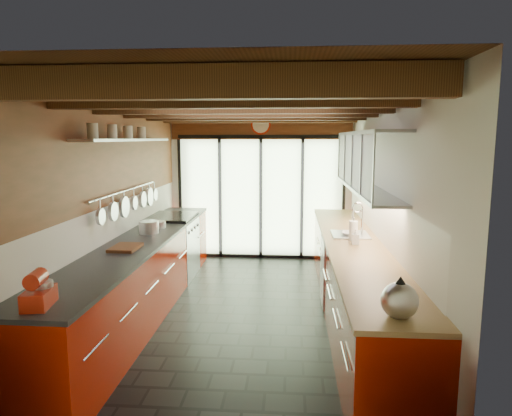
% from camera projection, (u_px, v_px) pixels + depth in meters
% --- Properties ---
extents(ground, '(5.50, 5.50, 0.00)m').
position_uv_depth(ground, '(246.00, 314.00, 5.55)').
color(ground, black).
rests_on(ground, ground).
extents(room_shell, '(5.50, 5.50, 5.50)m').
position_uv_depth(room_shell, '(245.00, 179.00, 5.30)').
color(room_shell, silver).
rests_on(room_shell, ground).
extents(ceiling_beams, '(3.14, 5.06, 4.90)m').
position_uv_depth(ceiling_beams, '(248.00, 110.00, 5.55)').
color(ceiling_beams, '#593316').
rests_on(ceiling_beams, ground).
extents(glass_door, '(2.95, 0.10, 2.90)m').
position_uv_depth(glass_door, '(261.00, 165.00, 7.95)').
color(glass_door, '#C6EAAD').
rests_on(glass_door, ground).
extents(left_counter, '(0.68, 5.00, 0.92)m').
position_uv_depth(left_counter, '(142.00, 275.00, 5.57)').
color(left_counter, '#951300').
rests_on(left_counter, ground).
extents(range_stove, '(0.66, 0.90, 0.97)m').
position_uv_depth(range_stove, '(173.00, 247.00, 7.00)').
color(range_stove, silver).
rests_on(range_stove, ground).
extents(right_counter, '(0.68, 5.00, 0.92)m').
position_uv_depth(right_counter, '(353.00, 280.00, 5.38)').
color(right_counter, '#951300').
rests_on(right_counter, ground).
extents(sink_assembly, '(0.45, 0.52, 0.43)m').
position_uv_depth(sink_assembly, '(351.00, 232.00, 5.70)').
color(sink_assembly, silver).
rests_on(sink_assembly, right_counter).
extents(upper_cabinets_right, '(0.34, 3.00, 3.00)m').
position_uv_depth(upper_cabinets_right, '(367.00, 161.00, 5.45)').
color(upper_cabinets_right, silver).
rests_on(upper_cabinets_right, ground).
extents(left_wall_fixtures, '(0.28, 2.60, 0.96)m').
position_uv_depth(left_wall_fixtures, '(130.00, 166.00, 5.68)').
color(left_wall_fixtures, silver).
rests_on(left_wall_fixtures, ground).
extents(stand_mixer, '(0.22, 0.32, 0.27)m').
position_uv_depth(stand_mixer, '(39.00, 292.00, 3.28)').
color(stand_mixer, '#B7210E').
rests_on(stand_mixer, left_counter).
extents(pot_large, '(0.32, 0.32, 0.16)m').
position_uv_depth(pot_large, '(149.00, 227.00, 5.80)').
color(pot_large, silver).
rests_on(pot_large, left_counter).
extents(pot_small, '(0.26, 0.26, 0.09)m').
position_uv_depth(pot_small, '(158.00, 224.00, 6.18)').
color(pot_small, silver).
rests_on(pot_small, left_counter).
extents(cutting_board, '(0.29, 0.40, 0.03)m').
position_uv_depth(cutting_board, '(126.00, 248.00, 4.99)').
color(cutting_board, brown).
rests_on(cutting_board, left_counter).
extents(kettle, '(0.26, 0.32, 0.30)m').
position_uv_depth(kettle, '(400.00, 298.00, 3.08)').
color(kettle, silver).
rests_on(kettle, right_counter).
extents(paper_towel, '(0.11, 0.11, 0.28)m').
position_uv_depth(paper_towel, '(353.00, 231.00, 5.38)').
color(paper_towel, white).
rests_on(paper_towel, right_counter).
extents(soap_bottle, '(0.09, 0.09, 0.18)m').
position_uv_depth(soap_bottle, '(355.00, 237.00, 5.19)').
color(soap_bottle, silver).
rests_on(soap_bottle, right_counter).
extents(bowl, '(0.25, 0.25, 0.05)m').
position_uv_depth(bowl, '(350.00, 234.00, 5.65)').
color(bowl, silver).
rests_on(bowl, right_counter).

